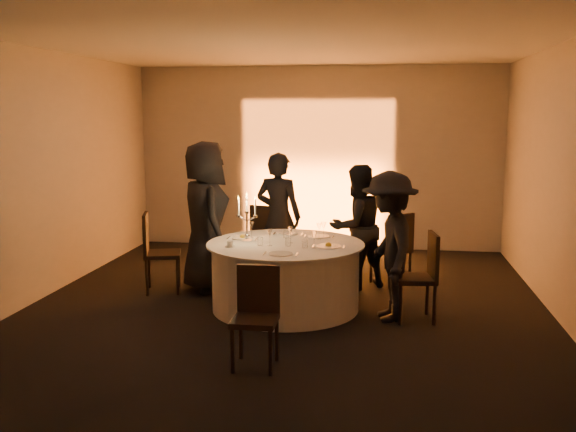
# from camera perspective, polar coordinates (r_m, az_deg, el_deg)

# --- Properties ---
(floor) EXTENTS (7.00, 7.00, 0.00)m
(floor) POSITION_cam_1_polar(r_m,az_deg,el_deg) (7.50, -0.23, -8.18)
(floor) COLOR black
(floor) RESTS_ON ground
(ceiling) EXTENTS (7.00, 7.00, 0.00)m
(ceiling) POSITION_cam_1_polar(r_m,az_deg,el_deg) (7.20, -0.24, 15.24)
(ceiling) COLOR white
(ceiling) RESTS_ON wall_back
(wall_back) EXTENTS (7.00, 0.00, 7.00)m
(wall_back) POSITION_cam_1_polar(r_m,az_deg,el_deg) (10.66, 2.63, 5.18)
(wall_back) COLOR #BCB6AF
(wall_back) RESTS_ON floor
(wall_front) EXTENTS (7.00, 0.00, 7.00)m
(wall_front) POSITION_cam_1_polar(r_m,az_deg,el_deg) (3.81, -8.23, -2.07)
(wall_front) COLOR #BCB6AF
(wall_front) RESTS_ON floor
(wall_left) EXTENTS (0.00, 7.00, 7.00)m
(wall_left) POSITION_cam_1_polar(r_m,az_deg,el_deg) (8.21, -21.46, 3.37)
(wall_left) COLOR #BCB6AF
(wall_left) RESTS_ON floor
(wall_right) EXTENTS (0.00, 7.00, 7.00)m
(wall_right) POSITION_cam_1_polar(r_m,az_deg,el_deg) (7.37, 23.51, 2.66)
(wall_right) COLOR #BCB6AF
(wall_right) RESTS_ON floor
(uplighter_fixture) EXTENTS (0.25, 0.12, 0.10)m
(uplighter_fixture) POSITION_cam_1_polar(r_m,az_deg,el_deg) (10.57, 2.40, -2.80)
(uplighter_fixture) COLOR black
(uplighter_fixture) RESTS_ON floor
(banquet_table) EXTENTS (1.80, 1.80, 0.77)m
(banquet_table) POSITION_cam_1_polar(r_m,az_deg,el_deg) (7.40, -0.23, -5.34)
(banquet_table) COLOR black
(banquet_table) RESTS_ON floor
(chair_left) EXTENTS (0.54, 0.54, 1.00)m
(chair_left) POSITION_cam_1_polar(r_m,az_deg,el_deg) (8.21, -11.69, -2.77)
(chair_left) COLOR black
(chair_left) RESTS_ON floor
(chair_back_left) EXTENTS (0.54, 0.54, 1.00)m
(chair_back_left) POSITION_cam_1_polar(r_m,az_deg,el_deg) (8.80, -1.74, -1.80)
(chair_back_left) COLOR black
(chair_back_left) RESTS_ON floor
(chair_back_right) EXTENTS (0.59, 0.59, 0.95)m
(chair_back_right) POSITION_cam_1_polar(r_m,az_deg,el_deg) (8.48, 9.51, -2.53)
(chair_back_right) COLOR black
(chair_back_right) RESTS_ON floor
(chair_right) EXTENTS (0.48, 0.48, 0.96)m
(chair_right) POSITION_cam_1_polar(r_m,az_deg,el_deg) (7.10, 11.86, -4.84)
(chair_right) COLOR black
(chair_right) RESTS_ON floor
(chair_front) EXTENTS (0.39, 0.39, 0.89)m
(chair_front) POSITION_cam_1_polar(r_m,az_deg,el_deg) (5.77, -2.83, -8.37)
(chair_front) COLOR black
(chair_front) RESTS_ON floor
(guest_left) EXTENTS (0.98, 1.10, 1.89)m
(guest_left) POSITION_cam_1_polar(r_m,az_deg,el_deg) (8.12, -7.33, -0.06)
(guest_left) COLOR black
(guest_left) RESTS_ON floor
(guest_back_left) EXTENTS (0.70, 0.54, 1.72)m
(guest_back_left) POSITION_cam_1_polar(r_m,az_deg,el_deg) (8.60, -0.85, -0.05)
(guest_back_left) COLOR black
(guest_back_left) RESTS_ON floor
(guest_back_right) EXTENTS (0.98, 0.95, 1.59)m
(guest_back_right) POSITION_cam_1_polar(r_m,az_deg,el_deg) (8.23, 6.12, -0.97)
(guest_back_right) COLOR black
(guest_back_right) RESTS_ON floor
(guest_right) EXTENTS (0.79, 1.14, 1.63)m
(guest_right) POSITION_cam_1_polar(r_m,az_deg,el_deg) (7.01, 8.97, -2.67)
(guest_right) COLOR black
(guest_right) RESTS_ON floor
(plate_left) EXTENTS (0.36, 0.25, 0.08)m
(plate_left) POSITION_cam_1_polar(r_m,az_deg,el_deg) (7.58, -4.05, -1.88)
(plate_left) COLOR white
(plate_left) RESTS_ON banquet_table
(plate_back_left) EXTENTS (0.36, 0.25, 0.01)m
(plate_back_left) POSITION_cam_1_polar(r_m,az_deg,el_deg) (7.83, 0.01, -1.58)
(plate_back_left) COLOR white
(plate_back_left) RESTS_ON banquet_table
(plate_back_right) EXTENTS (0.35, 0.27, 0.01)m
(plate_back_right) POSITION_cam_1_polar(r_m,az_deg,el_deg) (7.68, 2.77, -1.81)
(plate_back_right) COLOR white
(plate_back_right) RESTS_ON banquet_table
(plate_right) EXTENTS (0.36, 0.28, 0.08)m
(plate_right) POSITION_cam_1_polar(r_m,az_deg,el_deg) (7.11, 3.62, -2.63)
(plate_right) COLOR white
(plate_right) RESTS_ON banquet_table
(plate_front) EXTENTS (0.36, 0.26, 0.01)m
(plate_front) POSITION_cam_1_polar(r_m,az_deg,el_deg) (6.72, -0.66, -3.38)
(plate_front) COLOR white
(plate_front) RESTS_ON banquet_table
(coffee_cup) EXTENTS (0.11, 0.11, 0.07)m
(coffee_cup) POSITION_cam_1_polar(r_m,az_deg,el_deg) (7.13, -5.18, -2.50)
(coffee_cup) COLOR white
(coffee_cup) RESTS_ON banquet_table
(candelabra) EXTENTS (0.24, 0.12, 0.57)m
(candelabra) POSITION_cam_1_polar(r_m,az_deg,el_deg) (7.37, -3.66, -0.75)
(candelabra) COLOR silver
(candelabra) RESTS_ON banquet_table
(wine_glass_a) EXTENTS (0.07, 0.07, 0.19)m
(wine_glass_a) POSITION_cam_1_polar(r_m,az_deg,el_deg) (7.58, 3.18, -0.95)
(wine_glass_a) COLOR silver
(wine_glass_a) RESTS_ON banquet_table
(wine_glass_b) EXTENTS (0.07, 0.07, 0.19)m
(wine_glass_b) POSITION_cam_1_polar(r_m,az_deg,el_deg) (7.00, 2.34, -1.79)
(wine_glass_b) COLOR silver
(wine_glass_b) RESTS_ON banquet_table
(wine_glass_c) EXTENTS (0.07, 0.07, 0.19)m
(wine_glass_c) POSITION_cam_1_polar(r_m,az_deg,el_deg) (7.51, 2.78, -1.04)
(wine_glass_c) COLOR silver
(wine_glass_c) RESTS_ON banquet_table
(wine_glass_d) EXTENTS (0.07, 0.07, 0.19)m
(wine_glass_d) POSITION_cam_1_polar(r_m,az_deg,el_deg) (7.14, -1.63, -1.58)
(wine_glass_d) COLOR silver
(wine_glass_d) RESTS_ON banquet_table
(wine_glass_e) EXTENTS (0.07, 0.07, 0.19)m
(wine_glass_e) POSITION_cam_1_polar(r_m,az_deg,el_deg) (7.27, 0.22, -1.37)
(wine_glass_e) COLOR silver
(wine_glass_e) RESTS_ON banquet_table
(wine_glass_f) EXTENTS (0.07, 0.07, 0.19)m
(wine_glass_f) POSITION_cam_1_polar(r_m,az_deg,el_deg) (7.59, -3.25, -0.94)
(wine_glass_f) COLOR silver
(wine_glass_f) RESTS_ON banquet_table
(tumbler_a) EXTENTS (0.07, 0.07, 0.09)m
(tumbler_a) POSITION_cam_1_polar(r_m,az_deg,el_deg) (7.18, -2.49, -2.26)
(tumbler_a) COLOR silver
(tumbler_a) RESTS_ON banquet_table
(tumbler_b) EXTENTS (0.07, 0.07, 0.09)m
(tumbler_b) POSITION_cam_1_polar(r_m,az_deg,el_deg) (7.13, 0.01, -2.34)
(tumbler_b) COLOR silver
(tumbler_b) RESTS_ON banquet_table
(tumbler_c) EXTENTS (0.07, 0.07, 0.09)m
(tumbler_c) POSITION_cam_1_polar(r_m,az_deg,el_deg) (7.05, 1.52, -2.49)
(tumbler_c) COLOR silver
(tumbler_c) RESTS_ON banquet_table
(tumbler_d) EXTENTS (0.07, 0.07, 0.09)m
(tumbler_d) POSITION_cam_1_polar(r_m,az_deg,el_deg) (7.60, -0.19, -1.62)
(tumbler_d) COLOR silver
(tumbler_d) RESTS_ON banquet_table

